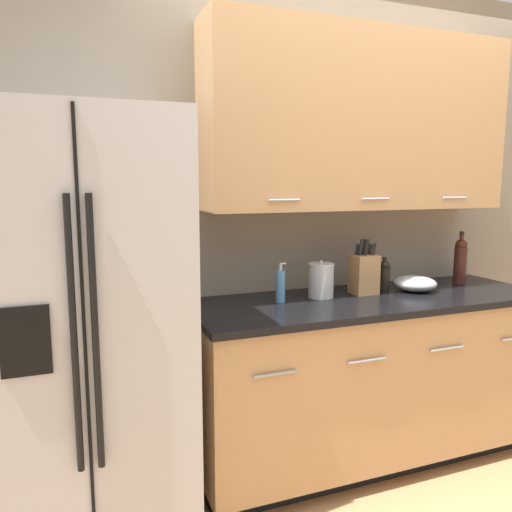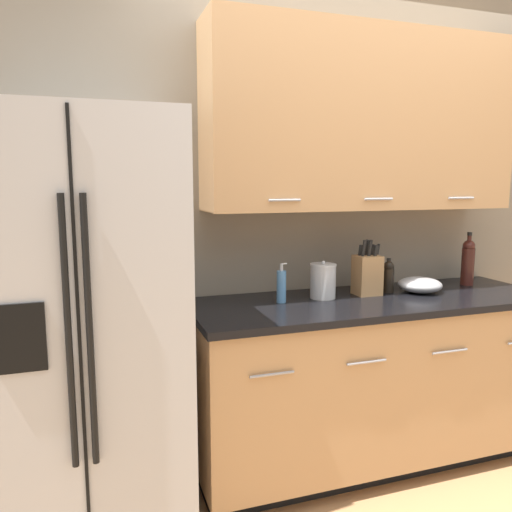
{
  "view_description": "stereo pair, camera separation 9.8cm",
  "coord_description": "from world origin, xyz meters",
  "px_view_note": "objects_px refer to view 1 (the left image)",
  "views": [
    {
      "loc": [
        -1.54,
        -1.48,
        1.5
      ],
      "look_at": [
        -0.7,
        0.69,
        1.16
      ],
      "focal_mm": 35.0,
      "sensor_mm": 36.0,
      "label": 1
    },
    {
      "loc": [
        -1.45,
        -1.52,
        1.5
      ],
      "look_at": [
        -0.7,
        0.69,
        1.16
      ],
      "focal_mm": 35.0,
      "sensor_mm": 36.0,
      "label": 2
    }
  ],
  "objects_px": {
    "knife_block": "(364,273)",
    "wine_bottle": "(460,260)",
    "steel_canister": "(321,280)",
    "mixing_bowl": "(415,283)",
    "refrigerator": "(82,331)",
    "soap_dispenser": "(280,286)",
    "oil_bottle": "(384,275)"
  },
  "relations": [
    {
      "from": "steel_canister",
      "to": "mixing_bowl",
      "type": "xyz_separation_m",
      "value": [
        0.57,
        -0.04,
        -0.05
      ]
    },
    {
      "from": "steel_canister",
      "to": "wine_bottle",
      "type": "bearing_deg",
      "value": 2.29
    },
    {
      "from": "soap_dispenser",
      "to": "oil_bottle",
      "type": "bearing_deg",
      "value": 2.77
    },
    {
      "from": "refrigerator",
      "to": "soap_dispenser",
      "type": "height_order",
      "value": "refrigerator"
    },
    {
      "from": "wine_bottle",
      "to": "mixing_bowl",
      "type": "xyz_separation_m",
      "value": [
        -0.39,
        -0.08,
        -0.1
      ]
    },
    {
      "from": "refrigerator",
      "to": "wine_bottle",
      "type": "bearing_deg",
      "value": 4.43
    },
    {
      "from": "steel_canister",
      "to": "soap_dispenser",
      "type": "bearing_deg",
      "value": -174.95
    },
    {
      "from": "refrigerator",
      "to": "knife_block",
      "type": "relative_size",
      "value": 5.96
    },
    {
      "from": "knife_block",
      "to": "mixing_bowl",
      "type": "height_order",
      "value": "knife_block"
    },
    {
      "from": "wine_bottle",
      "to": "mixing_bowl",
      "type": "distance_m",
      "value": 0.41
    },
    {
      "from": "soap_dispenser",
      "to": "steel_canister",
      "type": "bearing_deg",
      "value": 5.05
    },
    {
      "from": "knife_block",
      "to": "mixing_bowl",
      "type": "relative_size",
      "value": 1.27
    },
    {
      "from": "knife_block",
      "to": "wine_bottle",
      "type": "distance_m",
      "value": 0.7
    },
    {
      "from": "wine_bottle",
      "to": "soap_dispenser",
      "type": "xyz_separation_m",
      "value": [
        -1.19,
        -0.06,
        -0.06
      ]
    },
    {
      "from": "knife_block",
      "to": "oil_bottle",
      "type": "distance_m",
      "value": 0.14
    },
    {
      "from": "refrigerator",
      "to": "mixing_bowl",
      "type": "bearing_deg",
      "value": 2.77
    },
    {
      "from": "refrigerator",
      "to": "soap_dispenser",
      "type": "bearing_deg",
      "value": 6.41
    },
    {
      "from": "steel_canister",
      "to": "mixing_bowl",
      "type": "bearing_deg",
      "value": -4.32
    },
    {
      "from": "wine_bottle",
      "to": "soap_dispenser",
      "type": "relative_size",
      "value": 1.55
    },
    {
      "from": "soap_dispenser",
      "to": "knife_block",
      "type": "bearing_deg",
      "value": 2.15
    },
    {
      "from": "refrigerator",
      "to": "knife_block",
      "type": "height_order",
      "value": "refrigerator"
    },
    {
      "from": "refrigerator",
      "to": "knife_block",
      "type": "distance_m",
      "value": 1.45
    },
    {
      "from": "oil_bottle",
      "to": "wine_bottle",
      "type": "bearing_deg",
      "value": 2.94
    },
    {
      "from": "wine_bottle",
      "to": "steel_canister",
      "type": "xyz_separation_m",
      "value": [
        -0.95,
        -0.04,
        -0.05
      ]
    },
    {
      "from": "knife_block",
      "to": "steel_canister",
      "type": "bearing_deg",
      "value": 179.45
    },
    {
      "from": "refrigerator",
      "to": "oil_bottle",
      "type": "height_order",
      "value": "refrigerator"
    },
    {
      "from": "knife_block",
      "to": "mixing_bowl",
      "type": "xyz_separation_m",
      "value": [
        0.31,
        -0.04,
        -0.07
      ]
    },
    {
      "from": "refrigerator",
      "to": "oil_bottle",
      "type": "bearing_deg",
      "value": 4.95
    },
    {
      "from": "wine_bottle",
      "to": "mixing_bowl",
      "type": "height_order",
      "value": "wine_bottle"
    },
    {
      "from": "soap_dispenser",
      "to": "refrigerator",
      "type": "bearing_deg",
      "value": -173.59
    },
    {
      "from": "steel_canister",
      "to": "mixing_bowl",
      "type": "height_order",
      "value": "steel_canister"
    },
    {
      "from": "knife_block",
      "to": "oil_bottle",
      "type": "height_order",
      "value": "knife_block"
    }
  ]
}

